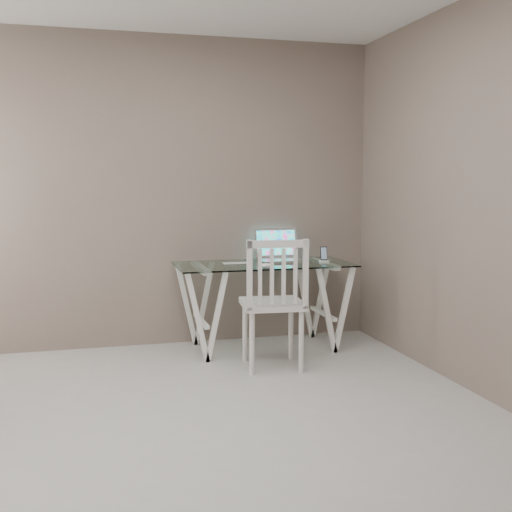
% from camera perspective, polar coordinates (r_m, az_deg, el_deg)
% --- Properties ---
extents(room, '(4.50, 4.52, 2.71)m').
position_cam_1_polar(room, '(3.46, -6.81, 11.01)').
color(room, '#AFADA8').
rests_on(room, ground).
extents(desk, '(1.50, 0.70, 0.75)m').
position_cam_1_polar(desk, '(5.55, 0.69, -4.39)').
color(desk, silver).
rests_on(desk, ground).
extents(chair, '(0.51, 0.51, 1.02)m').
position_cam_1_polar(chair, '(4.90, 1.64, -3.73)').
color(chair, silver).
rests_on(chair, ground).
extents(laptop, '(0.40, 0.35, 0.28)m').
position_cam_1_polar(laptop, '(5.72, 2.08, 0.29)').
color(laptop, silver).
rests_on(laptop, desk).
extents(keyboard, '(0.26, 0.11, 0.01)m').
position_cam_1_polar(keyboard, '(5.48, -1.66, -0.66)').
color(keyboard, silver).
rests_on(keyboard, desk).
extents(mouse, '(0.12, 0.07, 0.04)m').
position_cam_1_polar(mouse, '(5.22, 0.86, -0.86)').
color(mouse, white).
rests_on(mouse, desk).
extents(phone_dock, '(0.07, 0.07, 0.13)m').
position_cam_1_polar(phone_dock, '(5.63, 6.05, -0.15)').
color(phone_dock, white).
rests_on(phone_dock, desk).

